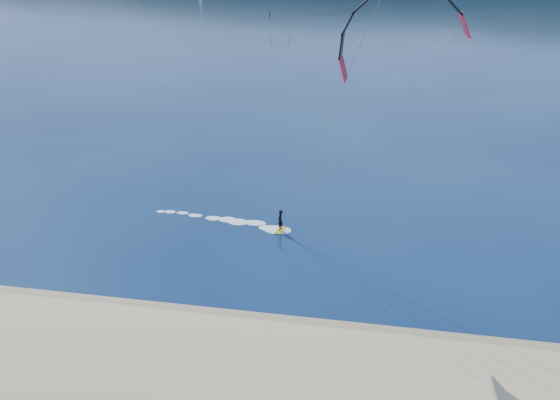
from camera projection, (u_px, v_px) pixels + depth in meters
name	position (u px, v px, depth m)	size (l,w,h in m)	color
ground	(191.00, 382.00, 24.82)	(1800.00, 1800.00, 0.00)	#081A3E
wet_sand	(218.00, 323.00, 28.88)	(220.00, 2.50, 0.10)	#917554
kitesurfer_near	(391.00, 63.00, 28.78)	(21.72, 7.95, 16.49)	gold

